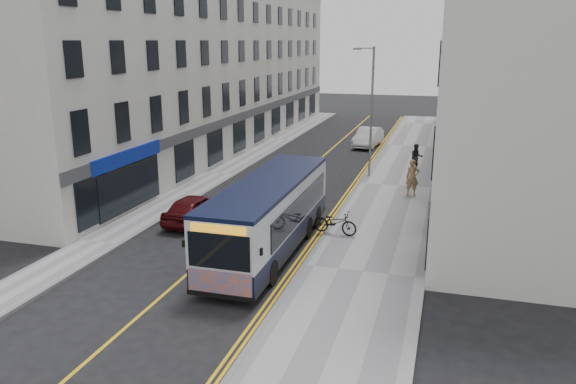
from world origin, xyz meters
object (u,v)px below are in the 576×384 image
Objects in this scene: bicycle at (335,222)px; car_white at (368,137)px; pedestrian_far at (416,157)px; car_maroon at (195,208)px; city_bus at (269,213)px; pedestrian_near at (412,178)px; streetlamp at (370,107)px.

car_white reaches higher than bicycle.
bicycle is 13.94m from pedestrian_far.
bicycle is 6.75m from car_maroon.
pedestrian_far is 0.38× the size of car_white.
car_maroon is at bearing -97.30° from car_white.
city_bus is 3.50m from bicycle.
bicycle is 0.50× the size of car_maroon.
pedestrian_near is 15.24m from car_white.
streetlamp is 4.58× the size of pedestrian_far.
car_maroon is at bearing 99.33° from bicycle.
pedestrian_near reaches higher than pedestrian_far.
pedestrian_near is at bearing 63.62° from city_bus.
streetlamp is 12.03m from bicycle.
car_maroon is at bearing -157.81° from pedestrian_near.
pedestrian_near is 12.01m from car_maroon.
streetlamp is 4.03× the size of pedestrian_near.
car_white is (-4.55, 14.54, -0.36)m from pedestrian_near.
car_maroon is at bearing -119.90° from streetlamp.
car_maroon is at bearing -142.23° from pedestrian_far.
city_bus is at bearing -85.46° from car_white.
car_maroon is (-9.32, -13.59, -0.30)m from pedestrian_far.
pedestrian_near is (2.99, -4.00, -3.27)m from streetlamp.
bicycle is (0.23, -11.43, -3.74)m from streetlamp.
streetlamp is 14.38m from city_bus.
pedestrian_near is (2.76, 7.43, 0.47)m from bicycle.
bicycle is at bearing -88.85° from streetlamp.
car_maroon is (-4.56, 2.65, -0.95)m from city_bus.
bicycle is 0.44× the size of car_white.
bicycle is at bearing -175.65° from car_maroon.
streetlamp is 11.25m from car_white.
city_bus reaches higher than car_white.
pedestrian_far is (2.80, 2.26, -3.39)m from streetlamp.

